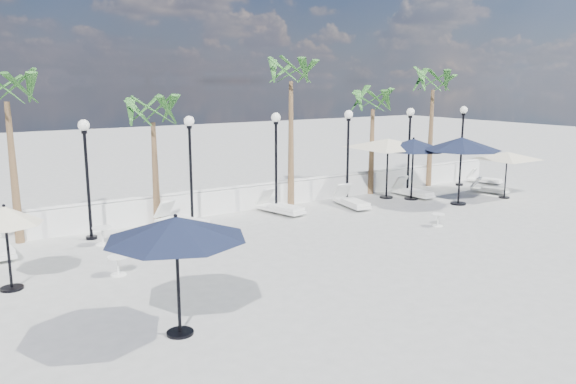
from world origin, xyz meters
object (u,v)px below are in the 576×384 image
lounger_3 (280,207)px  lounger_5 (413,191)px  parasol_navy_mid (413,145)px  parasol_navy_right (462,144)px  lounger_6 (490,189)px  lounger_4 (352,201)px  lounger_7 (484,179)px  parasol_navy_left (176,229)px  parasol_cream_small (5,217)px  lounger_2 (182,220)px  parasol_cream_sq_b (508,152)px  parasol_cream_sq_a (388,139)px

lounger_3 → lounger_5: size_ratio=1.10×
parasol_navy_mid → parasol_navy_right: size_ratio=0.94×
lounger_6 → lounger_4: bearing=152.9°
lounger_3 → lounger_4: 3.07m
lounger_4 → parasol_navy_right: bearing=-16.2°
lounger_7 → parasol_navy_left: size_ratio=0.62×
lounger_4 → parasol_cream_small: size_ratio=0.99×
lounger_3 → lounger_7: 12.00m
lounger_7 → parasol_navy_left: bearing=-177.0°
parasol_navy_right → lounger_6: bearing=15.3°
lounger_6 → parasol_navy_right: (-3.08, -0.84, 2.29)m
lounger_6 → parasol_navy_right: bearing=177.0°
lounger_4 → lounger_2: bearing=-175.9°
parasol_navy_right → lounger_5: bearing=103.1°
parasol_navy_right → parasol_navy_left: bearing=-160.0°
lounger_6 → parasol_cream_sq_b: bearing=-127.6°
lounger_3 → lounger_6: bearing=-23.8°
parasol_navy_left → parasol_cream_sq_a: bearing=31.5°
lounger_2 → parasol_cream_sq_a: 9.74m
parasol_cream_sq_b → lounger_4: bearing=162.3°
lounger_3 → lounger_7: bearing=-14.0°
lounger_6 → parasol_navy_mid: parasol_navy_mid is taller
lounger_7 → parasol_cream_sq_a: parasol_cream_sq_a is taller
parasol_navy_left → parasol_cream_sq_b: bearing=16.4°
parasol_cream_sq_a → parasol_cream_sq_b: (4.33, -2.79, -0.56)m
lounger_5 → parasol_navy_left: size_ratio=0.72×
parasol_navy_left → parasol_cream_sq_a: size_ratio=0.50×
lounger_6 → parasol_cream_sq_a: 5.54m
parasol_navy_right → parasol_cream_sq_a: parasol_navy_right is taller
lounger_4 → parasol_cream_small: parasol_cream_small is taller
parasol_navy_mid → parasol_navy_right: (0.90, -1.79, 0.15)m
lounger_7 → parasol_navy_right: bearing=-171.3°
lounger_2 → parasol_navy_mid: size_ratio=0.74×
lounger_6 → lounger_7: (1.85, 1.75, 0.00)m
lounger_7 → parasol_navy_mid: size_ratio=0.59×
lounger_5 → parasol_navy_left: parasol_navy_left is taller
parasol_navy_left → lounger_7: bearing=22.1°
lounger_2 → parasol_cream_small: 6.79m
lounger_5 → parasol_cream_sq_a: (-1.13, 0.47, 2.32)m
parasol_navy_right → parasol_cream_small: size_ratio=1.48×
lounger_3 → parasol_navy_mid: parasol_navy_mid is taller
lounger_4 → parasol_cream_sq_a: 3.43m
parasol_navy_left → parasol_cream_sq_b: (17.02, 5.00, -0.19)m
parasol_cream_sq_b → lounger_7: bearing=51.7°
lounger_3 → lounger_7: (11.99, -0.01, -0.06)m
lounger_5 → lounger_7: lounger_5 is taller
parasol_navy_left → parasol_navy_mid: (13.41, 7.00, 0.16)m
lounger_6 → parasol_cream_sq_b: parasol_cream_sq_b is taller
lounger_2 → parasol_cream_sq_b: bearing=-34.6°
lounger_7 → parasol_cream_small: bearing=169.4°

